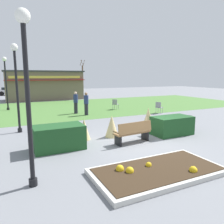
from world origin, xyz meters
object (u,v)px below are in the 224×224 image
park_bench (133,132)px  trash_bin (187,123)px  person_strolling (86,104)px  parked_car_center_slot (45,90)px  cafe_chair_east (115,103)px  lamppost_mid (16,78)px  cafe_chair_west (159,107)px  lamppost_far (6,77)px  food_kiosk (44,85)px  parked_car_west_slot (11,91)px  lamppost_near (27,80)px  person_standing (76,102)px  tree_left_bg (83,77)px

park_bench → trash_bin: bearing=10.1°
park_bench → person_strolling: bearing=86.4°
park_bench → parked_car_center_slot: 28.70m
trash_bin → cafe_chair_east: (-0.15, 8.19, 0.13)m
lamppost_mid → cafe_chair_west: 10.42m
lamppost_far → food_kiosk: size_ratio=0.48×
lamppost_far → person_strolling: lamppost_far is taller
person_strolling → parked_car_west_slot: size_ratio=0.40×
food_kiosk → person_strolling: bearing=-85.7°
park_bench → lamppost_near: 5.28m
cafe_chair_east → park_bench: bearing=-112.2°
cafe_chair_west → person_standing: person_standing is taller
person_strolling → parked_car_center_slot: person_strolling is taller
person_strolling → tree_left_bg: bearing=65.6°
lamppost_far → parked_car_center_slot: bearing=70.8°
parked_car_west_slot → parked_car_center_slot: bearing=-0.0°
lamppost_mid → parked_car_center_slot: size_ratio=1.03×
park_bench → lamppost_far: (-4.74, 12.60, 2.29)m
lamppost_near → food_kiosk: 22.42m
trash_bin → food_kiosk: (-4.27, 19.39, 1.37)m
parked_car_center_slot → park_bench: bearing=-91.8°
lamppost_far → parked_car_west_slot: (0.64, 16.09, -2.13)m
tree_left_bg → cafe_chair_west: bearing=-96.4°
lamppost_mid → person_standing: 6.27m
tree_left_bg → lamppost_mid: bearing=-114.2°
trash_bin → parked_car_center_slot: parked_car_center_slot is taller
park_bench → lamppost_far: 13.66m
trash_bin → tree_left_bg: bearing=81.1°
cafe_chair_west → cafe_chair_east: (-2.16, 3.23, 0.00)m
park_bench → parked_car_west_slot: (-4.09, 28.69, 0.16)m
cafe_chair_east → parked_car_center_slot: 20.02m
park_bench → lamppost_mid: size_ratio=0.39×
park_bench → lamppost_near: lamppost_near is taller
food_kiosk → parked_car_center_slot: (1.37, 8.63, -1.12)m
person_standing → lamppost_near: bearing=118.3°
parked_car_west_slot → parked_car_center_slot: size_ratio=0.99×
lamppost_far → parked_car_west_slot: bearing=87.7°
trash_bin → person_standing: person_standing is taller
park_bench → person_strolling: 7.36m
lamppost_near → tree_left_bg: bearing=69.6°
food_kiosk → cafe_chair_west: bearing=-66.5°
lamppost_near → park_bench: bearing=25.0°
lamppost_near → lamppost_far: 14.62m
lamppost_near → cafe_chair_west: 12.85m
parked_car_west_slot → parked_car_center_slot: (4.97, -0.00, 0.00)m
food_kiosk → person_standing: (0.46, -11.71, -0.90)m
lamppost_mid → food_kiosk: size_ratio=0.48×
tree_left_bg → park_bench: bearing=-104.9°
cafe_chair_west → cafe_chair_east: bearing=123.7°
food_kiosk → parked_car_west_slot: size_ratio=2.14×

